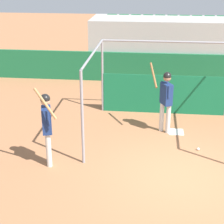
# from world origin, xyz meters

# --- Properties ---
(ground_plane) EXTENTS (60.00, 60.00, 0.00)m
(ground_plane) POSITION_xyz_m (0.00, 0.00, 0.00)
(ground_plane) COLOR #9E6642
(outfield_wall) EXTENTS (24.00, 0.12, 1.24)m
(outfield_wall) POSITION_xyz_m (0.00, 7.54, 0.62)
(outfield_wall) COLOR #196038
(outfield_wall) RESTS_ON ground
(bleacher_section) EXTENTS (7.05, 2.40, 2.52)m
(bleacher_section) POSITION_xyz_m (0.00, 8.80, 1.26)
(bleacher_section) COLOR #9E9E99
(bleacher_section) RESTS_ON ground
(batting_cage) EXTENTS (4.14, 3.71, 2.43)m
(batting_cage) POSITION_xyz_m (-0.41, 3.48, 1.07)
(batting_cage) COLOR gray
(batting_cage) RESTS_ON ground
(home_plate) EXTENTS (0.44, 0.44, 0.02)m
(home_plate) POSITION_xyz_m (-0.03, 2.52, 0.01)
(home_plate) COLOR white
(home_plate) RESTS_ON ground
(player_batter) EXTENTS (0.70, 0.76, 2.00)m
(player_batter) POSITION_xyz_m (-0.40, 2.52, 1.12)
(player_batter) COLOR silver
(player_batter) RESTS_ON ground
(player_waiting) EXTENTS (0.54, 0.65, 2.11)m
(player_waiting) POSITION_xyz_m (-3.28, 0.22, 1.14)
(player_waiting) COLOR silver
(player_waiting) RESTS_ON ground
(baseball) EXTENTS (0.07, 0.07, 0.07)m
(baseball) POSITION_xyz_m (0.50, 1.41, 0.04)
(baseball) COLOR white
(baseball) RESTS_ON ground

